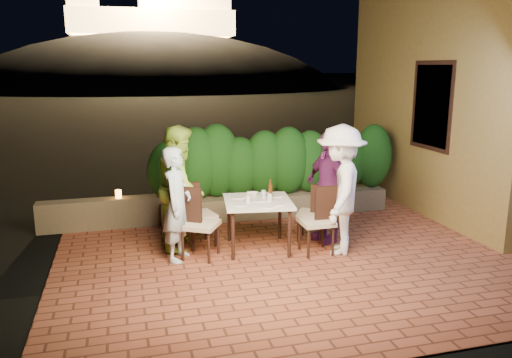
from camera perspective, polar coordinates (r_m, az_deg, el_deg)
name	(u,v)px	position (r m, az deg, el deg)	size (l,w,h in m)	color
ground	(311,262)	(7.16, 6.26, -9.41)	(400.00, 400.00, 0.00)	black
terrace_floor	(298,253)	(7.61, 4.87, -8.44)	(7.00, 6.00, 0.15)	brown
building_wall	(456,76)	(10.17, 21.88, 10.88)	(1.60, 5.00, 5.00)	olive
window_pane	(433,106)	(9.33, 19.59, 7.89)	(0.08, 1.00, 1.40)	black
window_frame	(433,106)	(9.33, 19.54, 7.89)	(0.06, 1.15, 1.55)	black
planter	(276,204)	(9.21, 2.25, -2.84)	(4.20, 0.55, 0.40)	brown
hedge	(276,164)	(9.04, 2.30, 1.75)	(4.00, 0.70, 1.10)	#154312
parapet	(106,213)	(8.81, -16.76, -3.77)	(2.20, 0.30, 0.50)	brown
hill	(156,119)	(66.65, -11.32, 6.71)	(52.00, 40.00, 22.00)	black
fortress	(151,2)	(66.77, -11.88, 19.18)	(26.00, 8.00, 8.00)	#FFCC7A
dining_table	(258,225)	(7.43, 0.20, -5.25)	(0.97, 0.97, 0.75)	white
plate_nw	(240,205)	(7.09, -1.83, -2.94)	(0.20, 0.20, 0.01)	white
plate_sw	(237,197)	(7.48, -2.15, -2.09)	(0.22, 0.22, 0.01)	white
plate_ne	(277,204)	(7.12, 2.43, -2.85)	(0.24, 0.24, 0.01)	white
plate_se	(275,195)	(7.58, 2.24, -1.90)	(0.24, 0.24, 0.01)	white
plate_centre	(260,200)	(7.31, 0.49, -2.43)	(0.25, 0.25, 0.01)	white
plate_front	(267,206)	(7.00, 1.29, -3.12)	(0.24, 0.24, 0.01)	white
glass_nw	(248,199)	(7.19, -0.93, -2.30)	(0.07, 0.07, 0.11)	silver
glass_sw	(249,195)	(7.45, -0.86, -1.80)	(0.06, 0.06, 0.10)	silver
glass_ne	(270,198)	(7.26, 1.58, -2.13)	(0.07, 0.07, 0.11)	silver
glass_se	(264,194)	(7.48, 0.89, -1.70)	(0.06, 0.06, 0.11)	silver
beer_bottle	(270,189)	(7.35, 1.65, -1.20)	(0.06, 0.06, 0.30)	#4E230D
bowl	(253,194)	(7.61, -0.36, -1.70)	(0.17, 0.17, 0.04)	white
chair_left_front	(200,223)	(7.11, -6.39, -5.02)	(0.47, 0.47, 1.02)	black
chair_left_back	(199,214)	(7.59, -6.57, -3.99)	(0.46, 0.46, 0.99)	black
chair_right_front	(316,220)	(7.29, 6.91, -4.70)	(0.46, 0.46, 0.99)	black
chair_right_back	(312,212)	(7.83, 6.37, -3.81)	(0.42, 0.42, 0.90)	black
diner_blue	(177,204)	(7.00, -9.00, -2.87)	(0.59, 0.39, 1.61)	silver
diner_green	(181,187)	(7.48, -8.56, -0.92)	(0.89, 0.70, 1.84)	#9ACC3F
diner_white	(340,190)	(7.25, 9.59, -1.24)	(1.21, 0.70, 1.88)	white
diner_purple	(328,187)	(7.75, 8.19, -0.90)	(1.01, 0.42, 1.72)	#652163
parapet_lamp	(118,194)	(8.72, -15.45, -1.68)	(0.10, 0.10, 0.14)	orange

